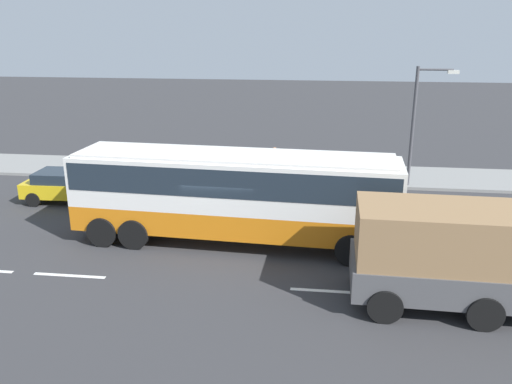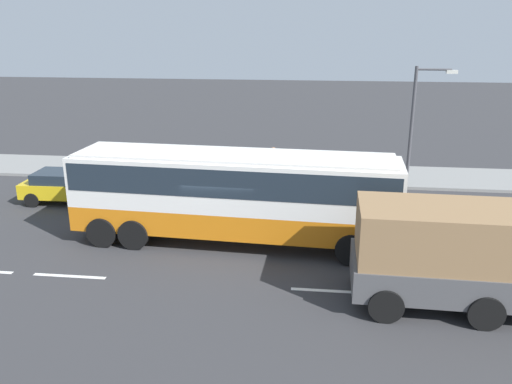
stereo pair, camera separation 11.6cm
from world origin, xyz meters
name	(u,v)px [view 2 (the right image)]	position (x,y,z in m)	size (l,w,h in m)	color
ground_plane	(224,243)	(0.00, 0.00, 0.00)	(120.00, 120.00, 0.00)	#333335
sidewalk_curb	(255,172)	(0.00, 9.47, 0.07)	(80.00, 4.00, 0.15)	gray
lane_centreline	(125,279)	(-2.59, -3.22, 0.00)	(38.36, 0.16, 0.01)	white
coach_bus	(234,189)	(0.38, 0.07, 2.09)	(11.77, 3.15, 3.36)	orange
cargo_truck	(483,255)	(7.95, -3.62, 1.61)	(7.37, 2.81, 2.93)	#19592D
car_yellow_taxi	(69,186)	(-7.73, 3.78, 0.77)	(4.25, 1.92, 1.42)	gold
pedestrian_near_curb	(273,160)	(1.10, 8.21, 1.09)	(0.32, 0.32, 1.63)	#38334C
pedestrian_at_crossing	(180,158)	(-3.77, 8.19, 1.07)	(0.32, 0.32, 1.61)	#38334C
street_lamp	(417,117)	(7.97, 7.84, 3.52)	(1.91, 0.24, 5.71)	#47474C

